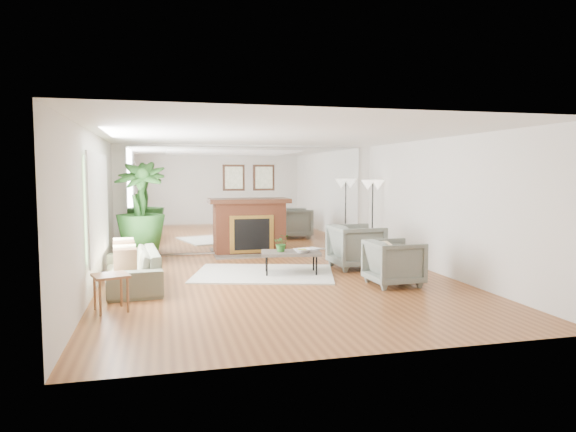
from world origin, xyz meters
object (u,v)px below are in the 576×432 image
object	(u,v)px
sofa	(132,268)
armchair_back	(356,246)
fireplace	(250,226)
side_table	(111,280)
armchair_front	(394,263)
coffee_table	(291,253)
floor_lamp	(373,191)
potted_ficus	(140,210)

from	to	relation	value
sofa	armchair_back	distance (m)	4.22
fireplace	armchair_back	world-z (taller)	fireplace
sofa	armchair_back	bearing A→B (deg)	93.96
side_table	armchair_front	bearing A→B (deg)	7.35
armchair_front	fireplace	bearing A→B (deg)	23.26
fireplace	coffee_table	world-z (taller)	fireplace
armchair_front	armchair_back	bearing A→B (deg)	0.03
armchair_back	floor_lamp	size ratio (longest dim) A/B	0.56
fireplace	armchair_back	distance (m)	2.81
armchair_back	armchair_front	bearing A→B (deg)	179.41
potted_ficus	floor_lamp	world-z (taller)	potted_ficus
side_table	floor_lamp	bearing A→B (deg)	34.47
fireplace	side_table	xyz separation A→B (m)	(-2.65, -4.36, -0.24)
fireplace	armchair_back	size ratio (longest dim) A/B	2.17
side_table	sofa	bearing A→B (deg)	82.38
floor_lamp	coffee_table	bearing A→B (deg)	-142.41
coffee_table	potted_ficus	xyz separation A→B (m)	(-2.70, 1.70, 0.72)
fireplace	armchair_front	world-z (taller)	fireplace
sofa	side_table	xyz separation A→B (m)	(-0.20, -1.49, 0.12)
side_table	floor_lamp	size ratio (longest dim) A/B	0.33
coffee_table	side_table	world-z (taller)	side_table
fireplace	floor_lamp	size ratio (longest dim) A/B	1.21
fireplace	armchair_front	distance (m)	4.19
potted_ficus	fireplace	bearing A→B (deg)	18.87
coffee_table	sofa	distance (m)	2.79
coffee_table	potted_ficus	distance (m)	3.28
armchair_back	floor_lamp	bearing A→B (deg)	-35.21
armchair_front	floor_lamp	distance (m)	3.42
fireplace	armchair_back	xyz separation A→B (m)	(1.72, -2.21, -0.23)
coffee_table	armchair_front	xyz separation A→B (m)	(1.45, -1.27, -0.01)
potted_ficus	side_table	bearing A→B (deg)	-94.27
armchair_front	potted_ficus	size ratio (longest dim) A/B	0.40
sofa	potted_ficus	bearing A→B (deg)	173.18
potted_ficus	floor_lamp	bearing A→B (deg)	1.46
side_table	fireplace	bearing A→B (deg)	58.71
sofa	side_table	world-z (taller)	sofa
fireplace	coffee_table	size ratio (longest dim) A/B	1.76
potted_ficus	floor_lamp	xyz separation A→B (m)	(5.09, 0.13, 0.34)
sofa	side_table	bearing A→B (deg)	-12.63
fireplace	armchair_back	bearing A→B (deg)	-52.14
fireplace	coffee_table	xyz separation A→B (m)	(0.32, -2.52, -0.27)
sofa	armchair_back	xyz separation A→B (m)	(4.17, 0.66, 0.13)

